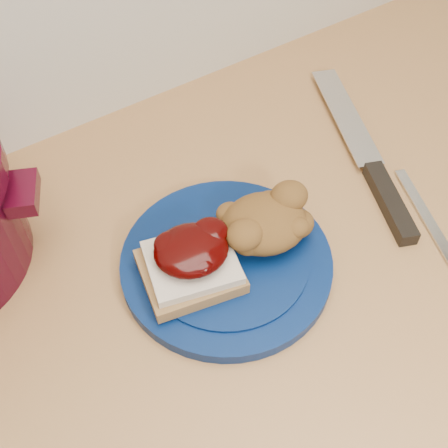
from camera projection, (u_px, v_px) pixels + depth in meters
base_cabinet at (216, 412)px, 1.01m from camera, size 4.00×0.60×0.86m
plate at (226, 263)px, 0.63m from camera, size 0.30×0.30×0.02m
sandwich at (191, 261)px, 0.59m from camera, size 0.12×0.11×0.05m
stuffing_mound at (265, 223)px, 0.62m from camera, size 0.12×0.11×0.05m
chef_knife at (377, 176)px, 0.71m from camera, size 0.15×0.32×0.02m
butter_knife at (428, 220)px, 0.68m from camera, size 0.07×0.16×0.00m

